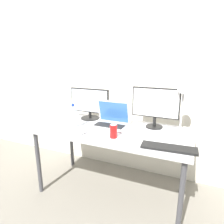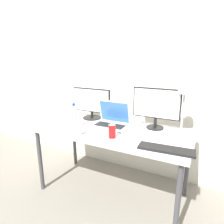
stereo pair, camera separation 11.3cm
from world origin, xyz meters
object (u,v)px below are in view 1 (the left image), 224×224
object	(u,v)px
work_desk	(112,135)
water_bottle	(74,117)
laptop_silver	(111,120)
keyboard_aux	(169,148)
mouse_by_keyboard	(83,132)
monitor_left	(90,103)
monitor_center	(155,106)
soda_can_near_keyboard	(113,131)
keyboard_main	(52,126)
desk_lamp	(183,98)

from	to	relation	value
work_desk	water_bottle	xyz separation A→B (m)	(-0.37, -0.13, 0.18)
laptop_silver	keyboard_aux	size ratio (longest dim) A/B	0.82
work_desk	mouse_by_keyboard	size ratio (longest dim) A/B	15.39
work_desk	monitor_left	world-z (taller)	monitor_left
monitor_center	soda_can_near_keyboard	size ratio (longest dim) A/B	3.80
monitor_left	keyboard_main	xyz separation A→B (m)	(-0.22, -0.41, -0.18)
work_desk	laptop_silver	bearing A→B (deg)	116.90
laptop_silver	keyboard_main	xyz separation A→B (m)	(-0.56, -0.28, -0.05)
monitor_center	mouse_by_keyboard	distance (m)	0.76
water_bottle	keyboard_main	bearing A→B (deg)	-166.20
work_desk	laptop_silver	xyz separation A→B (m)	(-0.05, 0.09, 0.13)
monitor_center	laptop_silver	bearing A→B (deg)	-163.00
keyboard_main	soda_can_near_keyboard	size ratio (longest dim) A/B	3.22
keyboard_main	water_bottle	size ratio (longest dim) A/B	1.58
work_desk	monitor_center	world-z (taller)	monitor_center
keyboard_main	desk_lamp	size ratio (longest dim) A/B	0.81
mouse_by_keyboard	water_bottle	size ratio (longest dim) A/B	0.40
work_desk	mouse_by_keyboard	world-z (taller)	mouse_by_keyboard
monitor_left	mouse_by_keyboard	distance (m)	0.50
mouse_by_keyboard	desk_lamp	size ratio (longest dim) A/B	0.20
monitor_left	water_bottle	size ratio (longest dim) A/B	1.89
monitor_left	laptop_silver	xyz separation A→B (m)	(0.33, -0.13, -0.13)
monitor_left	keyboard_main	world-z (taller)	monitor_left
water_bottle	laptop_silver	bearing A→B (deg)	34.08
work_desk	soda_can_near_keyboard	bearing A→B (deg)	-63.20
laptop_silver	mouse_by_keyboard	bearing A→B (deg)	-117.21
monitor_left	laptop_silver	bearing A→B (deg)	-21.46
keyboard_aux	mouse_by_keyboard	bearing A→B (deg)	174.58
work_desk	keyboard_aux	bearing A→B (deg)	-21.57
keyboard_main	desk_lamp	bearing A→B (deg)	15.88
work_desk	water_bottle	distance (m)	0.43
work_desk	monitor_center	xyz separation A→B (m)	(0.38, 0.22, 0.30)
water_bottle	mouse_by_keyboard	bearing A→B (deg)	-28.39
keyboard_main	mouse_by_keyboard	xyz separation A→B (m)	(0.40, -0.03, 0.01)
work_desk	keyboard_aux	xyz separation A→B (m)	(0.60, -0.24, 0.08)
work_desk	monitor_left	distance (m)	0.51
monitor_center	keyboard_main	size ratio (longest dim) A/B	1.18
laptop_silver	water_bottle	distance (m)	0.40
monitor_left	mouse_by_keyboard	size ratio (longest dim) A/B	4.72
laptop_silver	monitor_left	bearing A→B (deg)	158.54
monitor_center	laptop_silver	world-z (taller)	monitor_center
keyboard_aux	water_bottle	size ratio (longest dim) A/B	1.70
laptop_silver	mouse_by_keyboard	world-z (taller)	laptop_silver
monitor_center	water_bottle	world-z (taller)	monitor_center
monitor_left	laptop_silver	world-z (taller)	monitor_left
keyboard_aux	monitor_left	bearing A→B (deg)	150.72
work_desk	mouse_by_keyboard	xyz separation A→B (m)	(-0.20, -0.22, 0.08)
laptop_silver	soda_can_near_keyboard	world-z (taller)	laptop_silver
monitor_center	work_desk	bearing A→B (deg)	-149.92
desk_lamp	water_bottle	bearing A→B (deg)	-163.00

